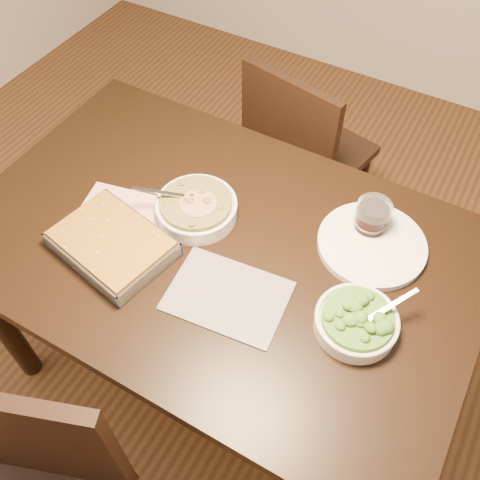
# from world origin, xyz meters

# --- Properties ---
(ground) EXTENTS (4.00, 4.00, 0.00)m
(ground) POSITION_xyz_m (0.00, 0.00, 0.00)
(ground) COLOR #432413
(ground) RESTS_ON ground
(table) EXTENTS (1.40, 0.90, 0.75)m
(table) POSITION_xyz_m (0.00, 0.00, 0.65)
(table) COLOR black
(table) RESTS_ON ground
(magazine_a) EXTENTS (0.30, 0.25, 0.01)m
(magazine_a) POSITION_xyz_m (-0.27, -0.05, 0.75)
(magazine_a) COLOR #BC3550
(magazine_a) RESTS_ON table
(magazine_b) EXTENTS (0.31, 0.24, 0.01)m
(magazine_b) POSITION_xyz_m (0.11, -0.13, 0.75)
(magazine_b) COLOR #24252C
(magazine_b) RESTS_ON table
(coaster) EXTENTS (0.12, 0.12, 0.00)m
(coaster) POSITION_xyz_m (0.34, 0.24, 0.75)
(coaster) COLOR white
(coaster) RESTS_ON table
(stew_bowl) EXTENTS (0.23, 0.23, 0.09)m
(stew_bowl) POSITION_xyz_m (-0.10, 0.06, 0.78)
(stew_bowl) COLOR white
(stew_bowl) RESTS_ON table
(broccoli_bowl) EXTENTS (0.20, 0.21, 0.08)m
(broccoli_bowl) POSITION_xyz_m (0.42, -0.06, 0.78)
(broccoli_bowl) COLOR white
(broccoli_bowl) RESTS_ON table
(baking_dish) EXTENTS (0.34, 0.28, 0.05)m
(baking_dish) POSITION_xyz_m (-0.22, -0.16, 0.78)
(baking_dish) COLOR silver
(baking_dish) RESTS_ON table
(wine_tumbler) EXTENTS (0.09, 0.09, 0.10)m
(wine_tumbler) POSITION_xyz_m (0.34, 0.24, 0.81)
(wine_tumbler) COLOR black
(wine_tumbler) RESTS_ON coaster
(dinner_plate) EXTENTS (0.29, 0.29, 0.02)m
(dinner_plate) POSITION_xyz_m (0.37, 0.19, 0.76)
(dinner_plate) COLOR white
(dinner_plate) RESTS_ON table
(chair_far) EXTENTS (0.47, 0.47, 0.85)m
(chair_far) POSITION_xyz_m (-0.06, 0.72, 0.48)
(chair_far) COLOR black
(chair_far) RESTS_ON ground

